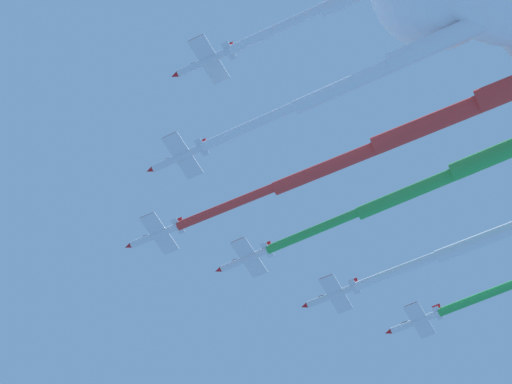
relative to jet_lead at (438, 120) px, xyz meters
name	(u,v)px	position (x,y,z in m)	size (l,w,h in m)	color
jet_lead	(438,120)	(0.00, 0.00, 0.00)	(15.66, 77.98, 3.88)	silver
jet_port_inner	(449,36)	(11.36, 7.78, -0.86)	(13.40, 72.15, 3.84)	silver
jet_starboard_inner	(512,147)	(-11.18, 6.89, 1.59)	(13.59, 75.24, 3.87)	silver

